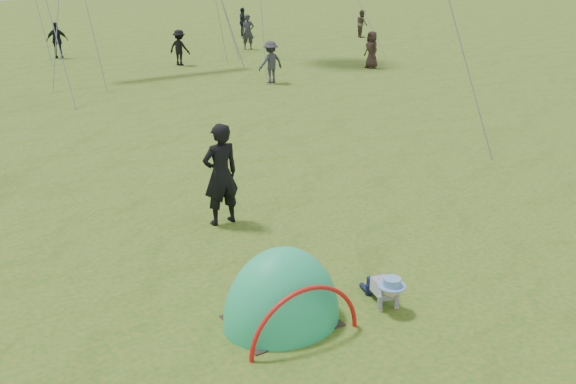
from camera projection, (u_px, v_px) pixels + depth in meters
ground at (423, 312)px, 9.23m from camera, size 140.00×140.00×0.00m
crawling_toddler at (385, 288)px, 9.33m from camera, size 0.69×0.84×0.56m
popup_tent at (282, 321)px, 9.02m from camera, size 1.80×1.52×2.22m
standing_adult at (221, 175)px, 11.93m from camera, size 0.72×0.48×1.96m
crowd_person_1 at (362, 24)px, 38.51m from camera, size 0.83×0.94×1.60m
crowd_person_2 at (243, 22)px, 38.96m from camera, size 0.98×1.01×1.69m
crowd_person_3 at (271, 62)px, 25.03m from camera, size 1.06×0.61×1.63m
crowd_person_4 at (372, 50)px, 28.27m from camera, size 0.58×0.83×1.61m
crowd_person_6 at (248, 32)px, 33.69m from camera, size 0.77×0.65×1.79m
crowd_person_8 at (57, 40)px, 30.88m from camera, size 1.08×0.78×1.70m
crowd_person_9 at (180, 48)px, 28.98m from camera, size 1.03×1.18×1.58m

